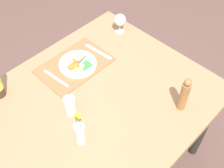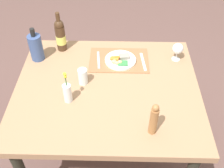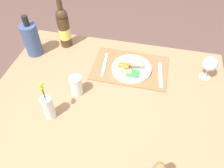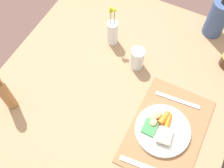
{
  "view_description": "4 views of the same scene",
  "coord_description": "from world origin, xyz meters",
  "px_view_note": "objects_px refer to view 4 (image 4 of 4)",
  "views": [
    {
      "loc": [
        0.64,
        0.74,
        2.03
      ],
      "look_at": [
        -0.09,
        0.03,
        0.83
      ],
      "focal_mm": 46.02,
      "sensor_mm": 36.0,
      "label": 1
    },
    {
      "loc": [
        -0.07,
        1.34,
        2.06
      ],
      "look_at": [
        -0.03,
        0.04,
        0.82
      ],
      "focal_mm": 44.27,
      "sensor_mm": 36.0,
      "label": 2
    },
    {
      "loc": [
        -0.19,
        0.67,
        1.66
      ],
      "look_at": [
        -0.01,
        -0.1,
        0.8
      ],
      "focal_mm": 35.48,
      "sensor_mm": 36.0,
      "label": 3
    },
    {
      "loc": [
        -0.54,
        -0.26,
        1.86
      ],
      "look_at": [
        -0.03,
        -0.0,
        0.85
      ],
      "focal_mm": 44.09,
      "sensor_mm": 36.0,
      "label": 4
    }
  ],
  "objects_px": {
    "dinner_plate": "(162,129)",
    "knife": "(178,100)",
    "pepper_mill": "(4,93)",
    "fork": "(145,167)",
    "dining_table": "(114,98)",
    "flower_vase": "(112,32)",
    "water_tumbler": "(137,60)",
    "cooler_bottle": "(218,18)"
  },
  "relations": [
    {
      "from": "dinner_plate",
      "to": "knife",
      "type": "height_order",
      "value": "dinner_plate"
    },
    {
      "from": "fork",
      "to": "water_tumbler",
      "type": "distance_m",
      "value": 0.48
    },
    {
      "from": "dinner_plate",
      "to": "pepper_mill",
      "type": "xyz_separation_m",
      "value": [
        -0.19,
        0.63,
        0.09
      ]
    },
    {
      "from": "water_tumbler",
      "to": "pepper_mill",
      "type": "xyz_separation_m",
      "value": [
        -0.44,
        0.4,
        0.06
      ]
    },
    {
      "from": "fork",
      "to": "dinner_plate",
      "type": "bearing_deg",
      "value": -6.58
    },
    {
      "from": "fork",
      "to": "flower_vase",
      "type": "height_order",
      "value": "flower_vase"
    },
    {
      "from": "dinner_plate",
      "to": "water_tumbler",
      "type": "distance_m",
      "value": 0.34
    },
    {
      "from": "dinner_plate",
      "to": "pepper_mill",
      "type": "relative_size",
      "value": 1.02
    },
    {
      "from": "cooler_bottle",
      "to": "water_tumbler",
      "type": "bearing_deg",
      "value": 144.83
    },
    {
      "from": "knife",
      "to": "flower_vase",
      "type": "bearing_deg",
      "value": 62.45
    },
    {
      "from": "dining_table",
      "to": "flower_vase",
      "type": "distance_m",
      "value": 0.32
    },
    {
      "from": "dining_table",
      "to": "knife",
      "type": "height_order",
      "value": "knife"
    },
    {
      "from": "flower_vase",
      "to": "dinner_plate",
      "type": "bearing_deg",
      "value": -129.6
    },
    {
      "from": "flower_vase",
      "to": "water_tumbler",
      "type": "bearing_deg",
      "value": -114.82
    },
    {
      "from": "pepper_mill",
      "to": "dinner_plate",
      "type": "bearing_deg",
      "value": -73.62
    },
    {
      "from": "fork",
      "to": "pepper_mill",
      "type": "xyz_separation_m",
      "value": [
        -0.01,
        0.63,
        0.1
      ]
    },
    {
      "from": "knife",
      "to": "flower_vase",
      "type": "relative_size",
      "value": 0.84
    },
    {
      "from": "fork",
      "to": "flower_vase",
      "type": "bearing_deg",
      "value": 32.43
    },
    {
      "from": "flower_vase",
      "to": "cooler_bottle",
      "type": "xyz_separation_m",
      "value": [
        0.29,
        -0.43,
        0.03
      ]
    },
    {
      "from": "dining_table",
      "to": "fork",
      "type": "bearing_deg",
      "value": -134.32
    },
    {
      "from": "fork",
      "to": "flower_vase",
      "type": "xyz_separation_m",
      "value": [
        0.5,
        0.4,
        0.07
      ]
    },
    {
      "from": "dining_table",
      "to": "cooler_bottle",
      "type": "bearing_deg",
      "value": -29.08
    },
    {
      "from": "dinner_plate",
      "to": "flower_vase",
      "type": "bearing_deg",
      "value": 50.4
    },
    {
      "from": "pepper_mill",
      "to": "water_tumbler",
      "type": "bearing_deg",
      "value": -42.57
    },
    {
      "from": "dinner_plate",
      "to": "knife",
      "type": "relative_size",
      "value": 1.15
    },
    {
      "from": "knife",
      "to": "pepper_mill",
      "type": "height_order",
      "value": "pepper_mill"
    },
    {
      "from": "knife",
      "to": "cooler_bottle",
      "type": "relative_size",
      "value": 0.77
    },
    {
      "from": "knife",
      "to": "water_tumbler",
      "type": "relative_size",
      "value": 1.75
    },
    {
      "from": "knife",
      "to": "pepper_mill",
      "type": "relative_size",
      "value": 0.89
    },
    {
      "from": "knife",
      "to": "pepper_mill",
      "type": "distance_m",
      "value": 0.74
    },
    {
      "from": "cooler_bottle",
      "to": "fork",
      "type": "bearing_deg",
      "value": 177.82
    },
    {
      "from": "water_tumbler",
      "to": "dining_table",
      "type": "bearing_deg",
      "value": 167.38
    },
    {
      "from": "knife",
      "to": "flower_vase",
      "type": "distance_m",
      "value": 0.45
    },
    {
      "from": "flower_vase",
      "to": "pepper_mill",
      "type": "bearing_deg",
      "value": 155.65
    },
    {
      "from": "water_tumbler",
      "to": "pepper_mill",
      "type": "relative_size",
      "value": 0.51
    },
    {
      "from": "dinner_plate",
      "to": "knife",
      "type": "distance_m",
      "value": 0.16
    },
    {
      "from": "flower_vase",
      "to": "fork",
      "type": "bearing_deg",
      "value": -141.59
    },
    {
      "from": "water_tumbler",
      "to": "cooler_bottle",
      "type": "distance_m",
      "value": 0.45
    },
    {
      "from": "fork",
      "to": "cooler_bottle",
      "type": "relative_size",
      "value": 0.79
    },
    {
      "from": "fork",
      "to": "pepper_mill",
      "type": "height_order",
      "value": "pepper_mill"
    },
    {
      "from": "knife",
      "to": "fork",
      "type": "bearing_deg",
      "value": 172.44
    },
    {
      "from": "flower_vase",
      "to": "dining_table",
      "type": "bearing_deg",
      "value": -151.39
    }
  ]
}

